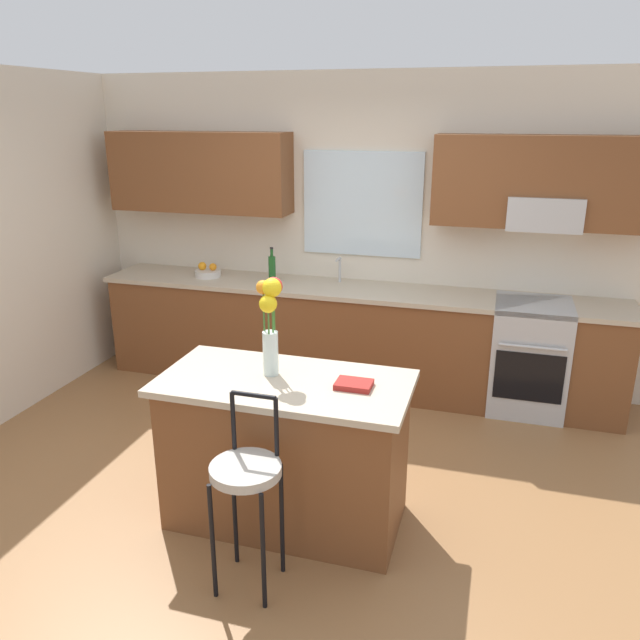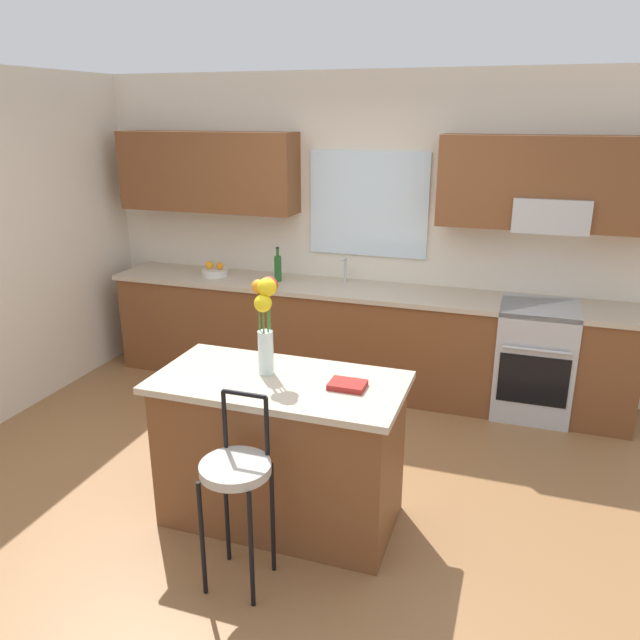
{
  "view_description": "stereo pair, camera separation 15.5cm",
  "coord_description": "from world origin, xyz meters",
  "px_view_note": "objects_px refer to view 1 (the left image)",
  "views": [
    {
      "loc": [
        1.19,
        -3.36,
        2.37
      ],
      "look_at": [
        0.04,
        0.55,
        1.0
      ],
      "focal_mm": 34.95,
      "sensor_mm": 36.0,
      "label": 1
    },
    {
      "loc": [
        1.34,
        -3.31,
        2.37
      ],
      "look_at": [
        0.04,
        0.55,
        1.0
      ],
      "focal_mm": 34.95,
      "sensor_mm": 36.0,
      "label": 2
    }
  ],
  "objects_px": {
    "oven_range": "(529,357)",
    "fruit_bowl_oranges": "(208,272)",
    "kitchen_island": "(286,451)",
    "cookbook": "(354,384)",
    "bottle_olive_oil": "(272,268)",
    "flower_vase": "(270,314)",
    "bar_stool_near": "(247,478)"
  },
  "relations": [
    {
      "from": "oven_range",
      "to": "fruit_bowl_oranges",
      "type": "xyz_separation_m",
      "value": [
        -2.87,
        0.02,
        0.5
      ]
    },
    {
      "from": "kitchen_island",
      "to": "oven_range",
      "type": "bearing_deg",
      "value": 54.51
    },
    {
      "from": "cookbook",
      "to": "bottle_olive_oil",
      "type": "relative_size",
      "value": 0.64
    },
    {
      "from": "kitchen_island",
      "to": "fruit_bowl_oranges",
      "type": "bearing_deg",
      "value": 126.04
    },
    {
      "from": "cookbook",
      "to": "bottle_olive_oil",
      "type": "xyz_separation_m",
      "value": [
        -1.23,
        1.99,
        0.11
      ]
    },
    {
      "from": "oven_range",
      "to": "cookbook",
      "type": "bearing_deg",
      "value": -117.24
    },
    {
      "from": "oven_range",
      "to": "flower_vase",
      "type": "distance_m",
      "value": 2.58
    },
    {
      "from": "oven_range",
      "to": "bottle_olive_oil",
      "type": "relative_size",
      "value": 2.96
    },
    {
      "from": "bar_stool_near",
      "to": "bottle_olive_oil",
      "type": "height_order",
      "value": "bottle_olive_oil"
    },
    {
      "from": "kitchen_island",
      "to": "bar_stool_near",
      "type": "distance_m",
      "value": 0.6
    },
    {
      "from": "bar_stool_near",
      "to": "fruit_bowl_oranges",
      "type": "relative_size",
      "value": 4.34
    },
    {
      "from": "cookbook",
      "to": "oven_range",
      "type": "bearing_deg",
      "value": 62.76
    },
    {
      "from": "fruit_bowl_oranges",
      "to": "flower_vase",
      "type": "bearing_deg",
      "value": -54.99
    },
    {
      "from": "kitchen_island",
      "to": "bottle_olive_oil",
      "type": "distance_m",
      "value": 2.25
    },
    {
      "from": "flower_vase",
      "to": "bottle_olive_oil",
      "type": "xyz_separation_m",
      "value": [
        -0.73,
        1.95,
        -0.24
      ]
    },
    {
      "from": "bar_stool_near",
      "to": "cookbook",
      "type": "bearing_deg",
      "value": 55.96
    },
    {
      "from": "oven_range",
      "to": "bar_stool_near",
      "type": "xyz_separation_m",
      "value": [
        -1.41,
        -2.56,
        0.18
      ]
    },
    {
      "from": "kitchen_island",
      "to": "bottle_olive_oil",
      "type": "height_order",
      "value": "bottle_olive_oil"
    },
    {
      "from": "oven_range",
      "to": "flower_vase",
      "type": "relative_size",
      "value": 1.6
    },
    {
      "from": "flower_vase",
      "to": "bottle_olive_oil",
      "type": "relative_size",
      "value": 1.85
    },
    {
      "from": "fruit_bowl_oranges",
      "to": "kitchen_island",
      "type": "bearing_deg",
      "value": -53.96
    },
    {
      "from": "kitchen_island",
      "to": "bottle_olive_oil",
      "type": "bearing_deg",
      "value": 112.37
    },
    {
      "from": "flower_vase",
      "to": "bar_stool_near",
      "type": "bearing_deg",
      "value": -81.36
    },
    {
      "from": "flower_vase",
      "to": "fruit_bowl_oranges",
      "type": "distance_m",
      "value": 2.4
    },
    {
      "from": "oven_range",
      "to": "flower_vase",
      "type": "bearing_deg",
      "value": -128.16
    },
    {
      "from": "flower_vase",
      "to": "bottle_olive_oil",
      "type": "height_order",
      "value": "flower_vase"
    },
    {
      "from": "bar_stool_near",
      "to": "bottle_olive_oil",
      "type": "xyz_separation_m",
      "value": [
        -0.83,
        2.58,
        0.41
      ]
    },
    {
      "from": "kitchen_island",
      "to": "flower_vase",
      "type": "distance_m",
      "value": 0.83
    },
    {
      "from": "bar_stool_near",
      "to": "cookbook",
      "type": "relative_size",
      "value": 5.21
    },
    {
      "from": "kitchen_island",
      "to": "flower_vase",
      "type": "height_order",
      "value": "flower_vase"
    },
    {
      "from": "oven_range",
      "to": "fruit_bowl_oranges",
      "type": "height_order",
      "value": "fruit_bowl_oranges"
    },
    {
      "from": "kitchen_island",
      "to": "fruit_bowl_oranges",
      "type": "xyz_separation_m",
      "value": [
        -1.46,
        2.01,
        0.5
      ]
    }
  ]
}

